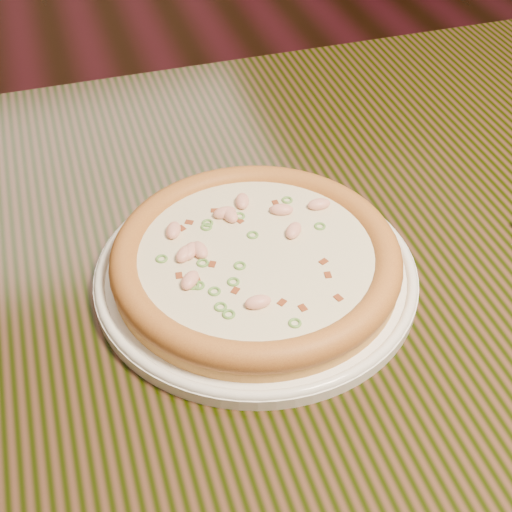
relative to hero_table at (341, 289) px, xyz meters
name	(u,v)px	position (x,y,z in m)	size (l,w,h in m)	color
ground	(201,254)	(0.00, 0.82, -0.65)	(9.00, 9.00, 0.00)	black
hero_table	(341,289)	(0.00, 0.00, 0.00)	(1.20, 0.80, 0.75)	black
plate	(256,272)	(-0.12, -0.05, 0.11)	(0.31, 0.31, 0.02)	white
pizza	(256,258)	(-0.12, -0.05, 0.13)	(0.28, 0.28, 0.03)	#D18E42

